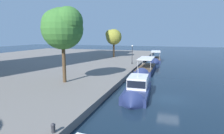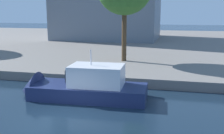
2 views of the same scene
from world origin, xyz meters
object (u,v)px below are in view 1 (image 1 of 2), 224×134
Objects in this scene: mooring_bollard_0 at (53,128)px; motor_yacht_2 at (137,92)px; tree_0 at (62,27)px; tour_boat_4 at (155,60)px; tour_boat_3 at (145,71)px; lamp_post at (132,53)px; tree_2 at (114,37)px.

motor_yacht_2 is at bearing -18.18° from mooring_bollard_0.
mooring_bollard_0 is at bearing -150.91° from tree_0.
tour_boat_4 is 16.88× the size of mooring_bollard_0.
motor_yacht_2 is at bearing 4.34° from tour_boat_3.
tree_2 is (11.74, 8.32, 3.65)m from lamp_post.
tour_boat_4 is (32.29, 0.46, -0.35)m from motor_yacht_2.
tree_2 is at bearing 35.32° from lamp_post.
motor_yacht_2 reaches higher than tour_boat_3.
tree_0 reaches higher than lamp_post.
tour_boat_4 is at bearing -4.27° from mooring_bollard_0.
tour_boat_3 is at bearing -5.60° from mooring_bollard_0.
tree_0 reaches higher than motor_yacht_2.
tour_boat_3 is 1.41× the size of tree_2.
motor_yacht_2 is 36.10m from tree_2.
tour_boat_4 is (16.70, -0.62, -0.05)m from tour_boat_3.
mooring_bollard_0 is 15.93m from tree_0.
tree_0 reaches higher than mooring_bollard_0.
tree_2 is (31.97, 2.76, -1.64)m from tree_0.
motor_yacht_2 is at bearing -166.74° from lamp_post.
tree_0 is (0.98, 10.56, 7.94)m from motor_yacht_2.
tour_boat_3 is at bearing -178.47° from motor_yacht_2.
tree_0 reaches higher than tour_boat_4.
mooring_bollard_0 is at bearing -8.19° from tour_boat_4.
tour_boat_3 reaches higher than mooring_bollard_0.
tour_boat_4 is 1.37× the size of tree_2.
lamp_post is at bearing -26.21° from tour_boat_4.
tour_boat_3 is 16.72m from tour_boat_4.
lamp_post is 0.42× the size of tree_0.
tour_boat_3 is 17.45× the size of mooring_bollard_0.
mooring_bollard_0 is at bearing -177.74° from lamp_post.
tree_0 is 32.13m from tree_2.
tree_2 reaches higher than lamp_post.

